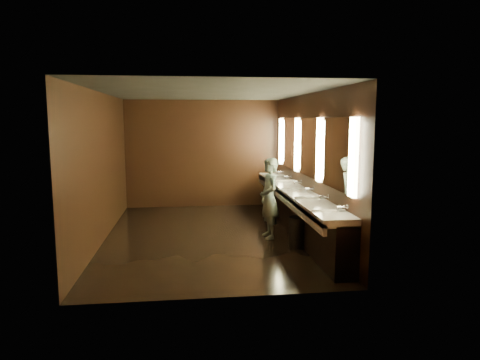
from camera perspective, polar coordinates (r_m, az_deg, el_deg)
floor at (r=8.58m, az=-4.17°, el=-7.44°), size 6.00×6.00×0.00m
ceiling at (r=8.29m, az=-4.38°, el=11.57°), size 4.00×6.00×0.02m
wall_back at (r=11.30m, az=-5.00°, el=3.50°), size 4.00×0.02×2.80m
wall_front at (r=5.35m, az=-2.74°, el=-1.50°), size 4.00×0.02×2.80m
wall_left at (r=8.47m, az=-17.93°, el=1.63°), size 0.02×6.00×2.80m
wall_right at (r=8.65m, az=9.10°, el=2.05°), size 0.02×6.00×2.80m
sink_counter at (r=8.73m, az=7.66°, el=-3.87°), size 0.55×5.40×1.01m
mirror_band at (r=8.61m, az=9.02°, el=4.36°), size 0.06×5.03×1.15m
person at (r=8.30m, az=3.92°, el=-2.43°), size 0.44×0.61×1.56m
trash_bin at (r=7.86m, az=7.78°, el=-6.89°), size 0.44×0.44×0.55m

